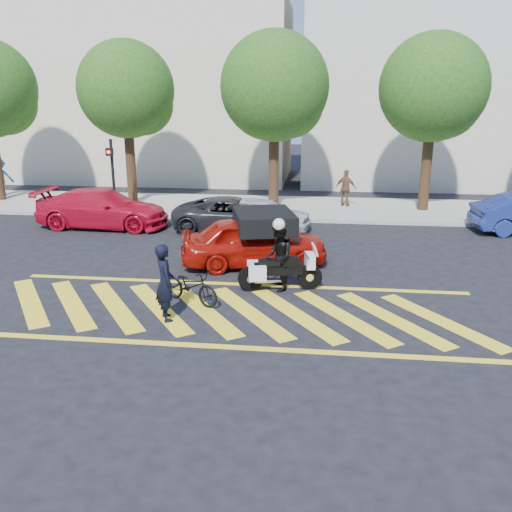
# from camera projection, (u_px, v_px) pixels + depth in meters

# --- Properties ---
(ground) EXTENTS (90.00, 90.00, 0.00)m
(ground) POSITION_uv_depth(u_px,v_px,m) (228.00, 311.00, 12.88)
(ground) COLOR black
(ground) RESTS_ON ground
(sidewalk) EXTENTS (60.00, 5.00, 0.15)m
(sidewalk) POSITION_uv_depth(u_px,v_px,m) (273.00, 207.00, 24.27)
(sidewalk) COLOR #9E998E
(sidewalk) RESTS_ON ground
(crosswalk) EXTENTS (12.33, 4.00, 0.01)m
(crosswalk) POSITION_uv_depth(u_px,v_px,m) (227.00, 311.00, 12.88)
(crosswalk) COLOR yellow
(crosswalk) RESTS_ON ground
(building_left) EXTENTS (16.00, 8.00, 10.00)m
(building_left) POSITION_uv_depth(u_px,v_px,m) (154.00, 93.00, 32.34)
(building_left) COLOR beige
(building_left) RESTS_ON ground
(building_right) EXTENTS (16.00, 8.00, 11.00)m
(building_right) POSITION_uv_depth(u_px,v_px,m) (449.00, 84.00, 30.24)
(building_right) COLOR beige
(building_right) RESTS_ON ground
(tree_left) EXTENTS (4.20, 4.20, 7.26)m
(tree_left) POSITION_uv_depth(u_px,v_px,m) (129.00, 93.00, 23.65)
(tree_left) COLOR black
(tree_left) RESTS_ON ground
(tree_center) EXTENTS (4.60, 4.60, 7.56)m
(tree_center) POSITION_uv_depth(u_px,v_px,m) (278.00, 91.00, 22.88)
(tree_center) COLOR black
(tree_center) RESTS_ON ground
(tree_right) EXTENTS (4.40, 4.40, 7.41)m
(tree_right) POSITION_uv_depth(u_px,v_px,m) (436.00, 92.00, 22.15)
(tree_right) COLOR black
(tree_right) RESTS_ON ground
(signal_pole) EXTENTS (0.28, 0.43, 3.20)m
(signal_pole) POSITION_uv_depth(u_px,v_px,m) (112.00, 171.00, 22.34)
(signal_pole) COLOR black
(signal_pole) RESTS_ON ground
(officer_bike) EXTENTS (0.69, 0.78, 1.79)m
(officer_bike) POSITION_uv_depth(u_px,v_px,m) (165.00, 282.00, 12.16)
(officer_bike) COLOR black
(officer_bike) RESTS_ON ground
(bicycle) EXTENTS (1.77, 1.33, 0.89)m
(bicycle) POSITION_uv_depth(u_px,v_px,m) (191.00, 286.00, 13.27)
(bicycle) COLOR black
(bicycle) RESTS_ON ground
(police_motorcycle) EXTENTS (2.20, 0.91, 0.98)m
(police_motorcycle) POSITION_uv_depth(u_px,v_px,m) (279.00, 270.00, 14.13)
(police_motorcycle) COLOR black
(police_motorcycle) RESTS_ON ground
(officer_moto) EXTENTS (0.84, 0.98, 1.77)m
(officer_moto) POSITION_uv_depth(u_px,v_px,m) (278.00, 257.00, 14.04)
(officer_moto) COLOR black
(officer_moto) RESTS_ON ground
(red_convertible) EXTENTS (4.64, 2.81, 1.48)m
(red_convertible) POSITION_uv_depth(u_px,v_px,m) (254.00, 241.00, 16.14)
(red_convertible) COLOR #9C0E07
(red_convertible) RESTS_ON ground
(parked_left) EXTENTS (5.09, 2.16, 1.46)m
(parked_left) POSITION_uv_depth(u_px,v_px,m) (103.00, 209.00, 20.80)
(parked_left) COLOR #BA0B23
(parked_left) RESTS_ON ground
(parked_mid_left) EXTENTS (4.56, 2.12, 1.27)m
(parked_mid_left) POSITION_uv_depth(u_px,v_px,m) (235.00, 214.00, 20.24)
(parked_mid_left) COLOR black
(parked_mid_left) RESTS_ON ground
(parked_mid_right) EXTENTS (3.83, 1.89, 1.26)m
(parked_mid_right) POSITION_uv_depth(u_px,v_px,m) (262.00, 214.00, 20.38)
(parked_mid_right) COLOR silver
(parked_mid_right) RESTS_ON ground
(pedestrian_left) EXTENTS (1.33, 1.10, 1.79)m
(pedestrian_left) POSITION_uv_depth(u_px,v_px,m) (1.00, 177.00, 26.49)
(pedestrian_left) COLOR teal
(pedestrian_left) RESTS_ON sidewalk
(pedestrian_right) EXTENTS (1.03, 0.73, 1.62)m
(pedestrian_right) POSITION_uv_depth(u_px,v_px,m) (346.00, 188.00, 23.96)
(pedestrian_right) COLOR brown
(pedestrian_right) RESTS_ON sidewalk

